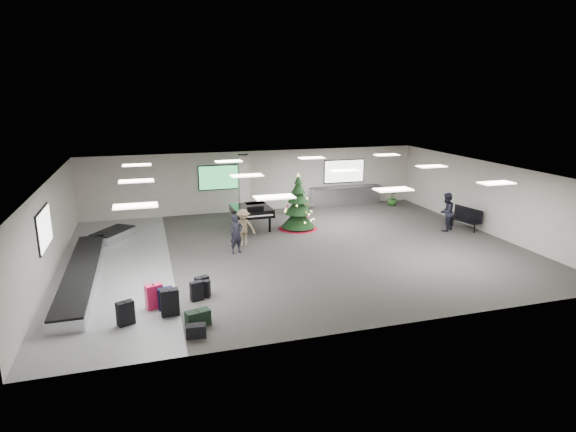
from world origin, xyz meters
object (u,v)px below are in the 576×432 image
object	(u,v)px
grand_piano	(252,211)
traveler_bench	(446,212)
service_counter	(346,196)
christmas_tree	(298,210)
traveler_a	(236,234)
baggage_carousel	(89,265)
potted_plant_left	(307,205)
traveler_b	(243,227)
potted_plant_right	(392,198)
pink_suitcase	(154,296)
bench	(466,217)

from	to	relation	value
grand_piano	traveler_bench	size ratio (longest dim) A/B	1.25
service_counter	christmas_tree	world-z (taller)	christmas_tree
traveler_a	baggage_carousel	bearing A→B (deg)	161.18
service_counter	potted_plant_left	bearing A→B (deg)	-159.60
traveler_a	christmas_tree	bearing A→B (deg)	15.21
traveler_a	traveler_bench	bearing A→B (deg)	-20.46
service_counter	traveler_b	xyz separation A→B (m)	(-6.95, -5.49, 0.23)
baggage_carousel	traveler_a	size ratio (longest dim) A/B	6.17
service_counter	traveler_a	size ratio (longest dim) A/B	2.57
potted_plant_right	traveler_b	bearing A→B (deg)	-153.60
potted_plant_right	pink_suitcase	bearing A→B (deg)	-143.28
bench	potted_plant_right	world-z (taller)	bench
pink_suitcase	traveler_bench	distance (m)	13.87
grand_piano	christmas_tree	bearing A→B (deg)	-15.79
traveler_a	grand_piano	bearing A→B (deg)	44.71
traveler_a	potted_plant_left	world-z (taller)	traveler_a
christmas_tree	grand_piano	xyz separation A→B (m)	(-2.09, 0.51, -0.02)
baggage_carousel	grand_piano	xyz separation A→B (m)	(6.75, 3.52, 0.67)
christmas_tree	traveler_bench	world-z (taller)	christmas_tree
potted_plant_left	baggage_carousel	bearing A→B (deg)	-150.59
service_counter	traveler_bench	xyz separation A→B (m)	(2.37, -6.01, 0.34)
traveler_b	traveler_bench	bearing A→B (deg)	16.68
service_counter	traveler_b	distance (m)	8.86
traveler_a	traveler_b	size ratio (longest dim) A/B	1.01
baggage_carousel	potted_plant_right	bearing A→B (deg)	21.15
service_counter	grand_piano	distance (m)	6.89
grand_piano	potted_plant_right	world-z (taller)	grand_piano
service_counter	baggage_carousel	bearing A→B (deg)	-152.33
traveler_bench	potted_plant_right	xyz separation A→B (m)	(0.13, 5.21, -0.43)
baggage_carousel	bench	world-z (taller)	bench
bench	traveler_b	xyz separation A→B (m)	(-10.39, 0.57, 0.20)
pink_suitcase	traveler_b	xyz separation A→B (m)	(3.74, 5.15, 0.40)
christmas_tree	bench	world-z (taller)	christmas_tree
grand_piano	bench	size ratio (longest dim) A/B	1.32
traveler_b	traveler_a	bearing A→B (deg)	-97.81
traveler_bench	pink_suitcase	bearing A→B (deg)	-10.09
traveler_b	potted_plant_right	world-z (taller)	traveler_b
traveler_a	potted_plant_left	xyz separation A→B (m)	(4.78, 5.40, -0.36)
traveler_bench	potted_plant_left	distance (m)	7.11
traveler_bench	potted_plant_left	xyz separation A→B (m)	(-5.01, 5.03, -0.47)
baggage_carousel	service_counter	bearing A→B (deg)	27.67
service_counter	potted_plant_left	world-z (taller)	service_counter
pink_suitcase	grand_piano	bearing A→B (deg)	39.62
traveler_a	potted_plant_right	world-z (taller)	traveler_a
pink_suitcase	traveler_b	world-z (taller)	traveler_b
baggage_carousel	traveler_bench	world-z (taller)	traveler_bench
baggage_carousel	christmas_tree	xyz separation A→B (m)	(8.84, 3.01, 0.69)
traveler_bench	potted_plant_left	bearing A→B (deg)	-74.72
bench	baggage_carousel	bearing A→B (deg)	170.79
potted_plant_left	christmas_tree	bearing A→B (deg)	-116.37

